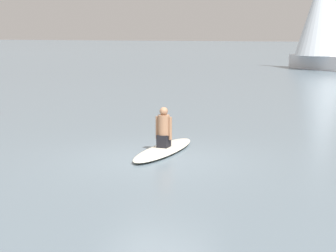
# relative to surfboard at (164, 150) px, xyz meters

# --- Properties ---
(ground_plane) EXTENTS (400.00, 400.00, 0.00)m
(ground_plane) POSITION_rel_surfboard_xyz_m (0.29, -0.82, -0.07)
(ground_plane) COLOR slate
(surfboard) EXTENTS (1.10, 3.27, 0.14)m
(surfboard) POSITION_rel_surfboard_xyz_m (0.00, 0.00, 0.00)
(surfboard) COLOR silver
(surfboard) RESTS_ON ground
(person_paddler) EXTENTS (0.44, 0.36, 1.00)m
(person_paddler) POSITION_rel_surfboard_xyz_m (0.00, -0.00, 0.52)
(person_paddler) COLOR black
(person_paddler) RESTS_ON surfboard
(sailboat_near_left) EXTENTS (6.26, 6.26, 9.85)m
(sailboat_near_left) POSITION_rel_surfboard_xyz_m (-4.32, 35.36, 4.55)
(sailboat_near_left) COLOR silver
(sailboat_near_left) RESTS_ON ground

